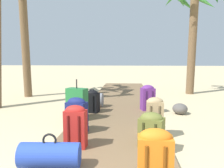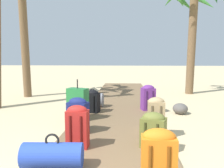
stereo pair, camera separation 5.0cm
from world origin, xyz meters
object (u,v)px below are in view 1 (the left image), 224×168
backpack_red (76,125)px  duffel_bag_grey (92,100)px  backpack_olive (151,129)px  backpack_tan (155,114)px  backpack_purple (148,97)px  backpack_orange (155,157)px  backpack_navy (77,114)px  palm_tree_near_right (195,3)px  suitcase_green (77,104)px  backpack_black (92,101)px  duffel_bag_blue (50,155)px

backpack_red → duffel_bag_grey: backpack_red is taller
backpack_olive → backpack_tan: (0.11, 0.60, 0.05)m
backpack_purple → backpack_tan: size_ratio=1.00×
backpack_red → backpack_orange: backpack_red is taller
backpack_navy → palm_tree_near_right: (3.08, 4.67, 2.77)m
backpack_orange → palm_tree_near_right: palm_tree_near_right is taller
duffel_bag_grey → palm_tree_near_right: bearing=40.3°
suitcase_green → backpack_red: bearing=-77.7°
backpack_navy → palm_tree_near_right: palm_tree_near_right is taller
backpack_black → backpack_purple: (1.27, 0.31, 0.05)m
backpack_orange → backpack_purple: (0.18, 3.27, 0.01)m
backpack_tan → duffel_bag_blue: bearing=-135.5°
backpack_olive → backpack_black: bearing=120.4°
backpack_tan → backpack_olive: bearing=-100.1°
backpack_orange → suitcase_green: 2.66m
backpack_olive → duffel_bag_blue: bearing=-150.3°
backpack_navy → backpack_orange: 1.91m
backpack_purple → backpack_red: bearing=-116.4°
duffel_bag_blue → duffel_bag_grey: bearing=90.8°
backpack_olive → duffel_bag_grey: bearing=116.2°
backpack_red → suitcase_green: bearing=102.3°
backpack_orange → duffel_bag_grey: 3.74m
backpack_red → duffel_bag_blue: size_ratio=0.86×
backpack_black → backpack_purple: backpack_purple is taller
backpack_olive → suitcase_green: suitcase_green is taller
backpack_black → palm_tree_near_right: (3.05, 3.26, 2.82)m
backpack_red → suitcase_green: size_ratio=0.73×
backpack_purple → duffel_bag_grey: bearing=168.9°
backpack_olive → duffel_bag_grey: size_ratio=0.88×
duffel_bag_blue → backpack_tan: bearing=44.5°
backpack_orange → suitcase_green: bearing=119.2°
backpack_orange → backpack_tan: backpack_tan is taller
backpack_black → duffel_bag_grey: bearing=99.9°
backpack_tan → duffel_bag_grey: bearing=125.0°
backpack_orange → duffel_bag_grey: size_ratio=1.03×
backpack_navy → backpack_purple: bearing=53.0°
backpack_navy → duffel_bag_grey: size_ratio=1.05×
backpack_navy → backpack_olive: size_ratio=1.19×
backpack_navy → backpack_purple: 2.17m
backpack_navy → backpack_black: 1.42m
backpack_red → backpack_tan: size_ratio=1.00×
backpack_red → backpack_olive: bearing=4.9°
duffel_bag_blue → backpack_purple: backpack_purple is taller
backpack_black → duffel_bag_blue: bearing=-91.2°
backpack_navy → suitcase_green: (-0.17, 0.78, 0.01)m
backpack_orange → backpack_olive: bearing=86.6°
backpack_red → backpack_olive: (1.05, 0.09, -0.05)m
backpack_red → backpack_purple: size_ratio=1.00×
backpack_black → palm_tree_near_right: palm_tree_near_right is taller
backpack_purple → backpack_tan: bearing=-90.5°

